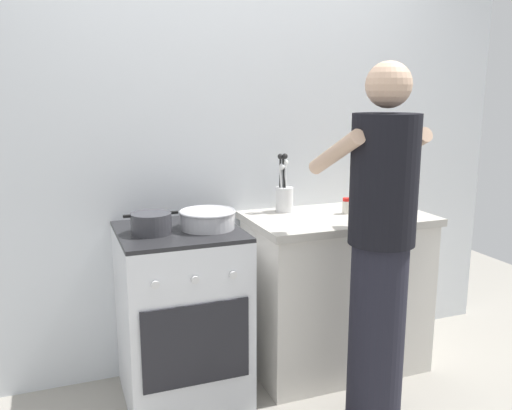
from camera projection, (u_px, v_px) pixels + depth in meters
name	position (u px, v px, depth m)	size (l,w,h in m)	color
ground	(255.00, 395.00, 2.84)	(6.00, 6.00, 0.00)	gray
back_wall	(257.00, 148.00, 3.11)	(3.20, 0.10, 2.50)	silver
countertop	(336.00, 291.00, 3.07)	(1.00, 0.60, 0.90)	silver
stove_range	(181.00, 314.00, 2.76)	(0.60, 0.62, 0.90)	silver
pot	(151.00, 223.00, 2.58)	(0.26, 0.20, 0.10)	#38383D
mixing_bowl	(207.00, 218.00, 2.68)	(0.28, 0.28, 0.09)	#B7B7BC
utensil_crock	(284.00, 194.00, 3.05)	(0.10, 0.10, 0.33)	silver
spice_bottle	(346.00, 206.00, 3.00)	(0.04, 0.04, 0.09)	silver
oil_bottle	(380.00, 198.00, 2.97)	(0.07, 0.07, 0.23)	gold
person	(380.00, 251.00, 2.43)	(0.41, 0.50, 1.70)	black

